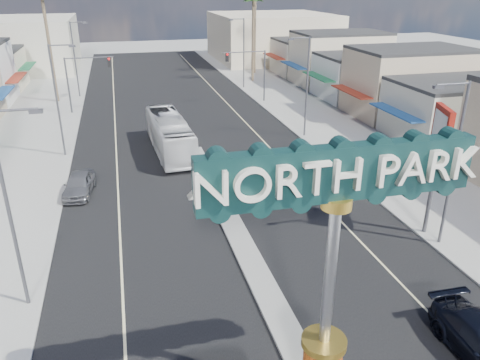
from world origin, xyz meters
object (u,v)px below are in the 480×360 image
city_bus (170,135)px  car_parked_left (79,184)px  streetlight_l_far (76,56)px  streetlight_r_near (452,158)px  gateway_sign (332,253)px  streetlight_r_far (243,50)px  streetlight_l_mid (58,96)px  streetlight_r_mid (305,82)px  traffic_signal_right (250,66)px  bank_pylon_sign (440,140)px  traffic_signal_left (84,73)px  streetlight_l_near (11,203)px  palm_right_mid (253,3)px

city_bus → car_parked_left: bearing=-137.9°
streetlight_l_far → streetlight_r_near: (20.87, -42.00, 0.00)m
gateway_sign → streetlight_r_far: 51.10m
streetlight_l_mid → streetlight_r_mid: (20.87, 0.00, 0.00)m
traffic_signal_right → bank_pylon_sign: (1.31, -32.77, 1.37)m
traffic_signal_right → car_parked_left: bearing=-129.4°
traffic_signal_right → streetlight_r_far: (1.25, 8.01, 0.79)m
city_bus → bank_pylon_sign: size_ratio=1.51×
traffic_signal_right → streetlight_r_mid: 14.07m
traffic_signal_left → streetlight_l_far: streetlight_l_far is taller
streetlight_l_far → city_bus: bearing=-70.0°
streetlight_l_mid → streetlight_l_near: bearing=-90.0°
traffic_signal_left → streetlight_r_far: streetlight_r_far is taller
streetlight_r_near → streetlight_r_mid: same height
traffic_signal_left → streetlight_l_mid: 14.07m
traffic_signal_right → streetlight_r_far: bearing=81.1°
streetlight_r_far → car_parked_left: size_ratio=2.10×
gateway_sign → traffic_signal_left: size_ratio=1.53×
streetlight_r_near → streetlight_l_mid: bearing=136.2°
streetlight_r_mid → city_bus: bearing=-174.7°
streetlight_r_near → city_bus: bearing=123.4°
streetlight_r_near → streetlight_r_far: bearing=90.0°
gateway_sign → city_bus: (-2.00, 26.87, -4.39)m
gateway_sign → traffic_signal_right: 43.04m
streetlight_l_far → city_bus: streetlight_l_far is taller
car_parked_left → streetlight_r_mid: bearing=30.4°
traffic_signal_left → city_bus: bearing=-64.6°
streetlight_l_near → streetlight_l_mid: bearing=90.0°
bank_pylon_sign → traffic_signal_left: bearing=139.2°
traffic_signal_right → city_bus: traffic_signal_right is taller
streetlight_l_far → streetlight_r_mid: same height
streetlight_r_far → palm_right_mid: palm_right_mid is taller
streetlight_l_mid → streetlight_l_far: same height
traffic_signal_right → streetlight_l_mid: 24.11m
streetlight_l_mid → traffic_signal_left: bearing=84.9°
traffic_signal_left → city_bus: (7.18, -15.15, -2.74)m
streetlight_l_near → palm_right_mid: (23.43, 46.00, 5.54)m
traffic_signal_right → streetlight_r_mid: bearing=-84.9°
gateway_sign → streetlight_r_mid: 29.91m
streetlight_r_mid → gateway_sign: bearing=-110.4°
traffic_signal_right → streetlight_r_near: (1.25, -33.99, 0.79)m
gateway_sign → city_bus: bearing=94.3°
palm_right_mid → gateway_sign: bearing=-103.5°
streetlight_l_mid → bank_pylon_sign: (20.93, -18.78, 0.58)m
traffic_signal_right → streetlight_l_near: streetlight_l_near is taller
palm_right_mid → car_parked_left: bearing=-122.8°
city_bus → streetlight_l_mid: bearing=169.3°
car_parked_left → streetlight_r_far: bearing=64.8°
streetlight_r_mid → bank_pylon_sign: (0.06, -18.78, 0.58)m
streetlight_r_mid → streetlight_r_far: bearing=90.0°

